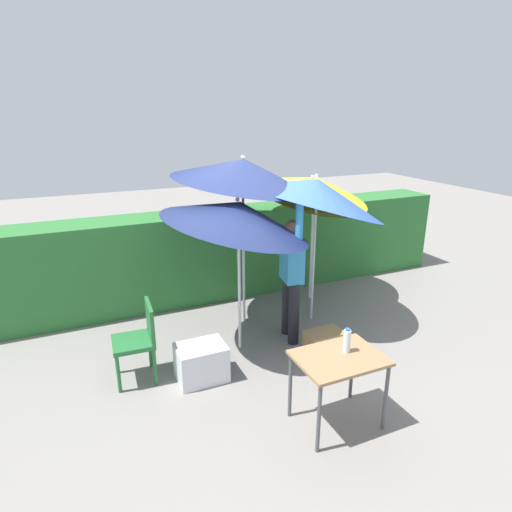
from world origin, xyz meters
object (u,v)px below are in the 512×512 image
object	(u,v)px
cooler_box	(201,362)
bottle_water	(347,341)
umbrella_navy	(315,187)
person_vendor	(292,272)
umbrella_orange	(314,192)
umbrella_yellow	(243,172)
chair_plastic	(139,337)
crate_cardboard	(324,344)
folding_table	(339,365)
umbrella_rainbow	(238,215)

from	to	relation	value
cooler_box	bottle_water	xyz separation A→B (m)	(1.07, -1.16, 0.63)
umbrella_navy	person_vendor	xyz separation A→B (m)	(-0.93, -1.03, -0.85)
umbrella_orange	bottle_water	world-z (taller)	umbrella_orange
umbrella_yellow	chair_plastic	distance (m)	2.40
umbrella_orange	bottle_water	bearing A→B (deg)	-112.08
umbrella_orange	person_vendor	distance (m)	1.13
chair_plastic	person_vendor	bearing A→B (deg)	3.71
chair_plastic	umbrella_yellow	bearing A→B (deg)	27.91
crate_cardboard	folding_table	distance (m)	1.29
cooler_box	folding_table	distance (m)	1.61
umbrella_rainbow	cooler_box	bearing A→B (deg)	-143.49
crate_cardboard	umbrella_yellow	bearing A→B (deg)	112.54
person_vendor	crate_cardboard	size ratio (longest dim) A/B	4.18
umbrella_yellow	chair_plastic	xyz separation A→B (m)	(-1.58, -0.84, -1.60)
cooler_box	crate_cardboard	distance (m)	1.52
folding_table	bottle_water	xyz separation A→B (m)	(0.11, 0.05, 0.20)
crate_cardboard	folding_table	size ratio (longest dim) A/B	0.56
umbrella_rainbow	cooler_box	world-z (taller)	umbrella_rainbow
chair_plastic	crate_cardboard	world-z (taller)	chair_plastic
cooler_box	bottle_water	size ratio (longest dim) A/B	2.24
cooler_box	crate_cardboard	xyz separation A→B (m)	(1.51, -0.14, -0.04)
umbrella_rainbow	umbrella_yellow	distance (m)	0.83
folding_table	umbrella_navy	bearing A→B (deg)	63.88
umbrella_rainbow	bottle_water	size ratio (longest dim) A/B	8.80
umbrella_rainbow	umbrella_orange	xyz separation A→B (m)	(1.23, 0.35, 0.12)
umbrella_orange	folding_table	distance (m)	2.54
chair_plastic	cooler_box	distance (m)	0.73
umbrella_navy	crate_cardboard	distance (m)	2.39
crate_cardboard	bottle_water	distance (m)	1.30
umbrella_rainbow	chair_plastic	xyz separation A→B (m)	(-1.25, -0.19, -1.21)
umbrella_navy	bottle_water	distance (m)	3.02
person_vendor	crate_cardboard	bearing A→B (deg)	-73.13
umbrella_orange	cooler_box	size ratio (longest dim) A/B	4.28
person_vendor	cooler_box	bearing A→B (deg)	-162.65
umbrella_navy	chair_plastic	bearing A→B (deg)	-158.13
umbrella_orange	folding_table	world-z (taller)	umbrella_orange
umbrella_yellow	umbrella_navy	world-z (taller)	umbrella_yellow
umbrella_navy	bottle_water	xyz separation A→B (m)	(-1.19, -2.60, -0.94)
umbrella_orange	person_vendor	bearing A→B (deg)	-142.43
folding_table	person_vendor	bearing A→B (deg)	77.00
crate_cardboard	umbrella_rainbow	bearing A→B (deg)	143.97
umbrella_orange	folding_table	size ratio (longest dim) A/B	2.88
chair_plastic	folding_table	distance (m)	2.17
umbrella_rainbow	bottle_water	distance (m)	1.91
bottle_water	umbrella_orange	bearing A→B (deg)	67.92
cooler_box	umbrella_yellow	bearing A→B (deg)	49.05
crate_cardboard	chair_plastic	bearing A→B (deg)	168.35
umbrella_yellow	cooler_box	size ratio (longest dim) A/B	4.55
umbrella_navy	chair_plastic	distance (m)	3.34
umbrella_orange	umbrella_navy	xyz separation A→B (m)	(0.38, 0.61, -0.06)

